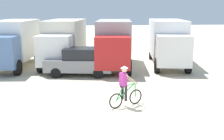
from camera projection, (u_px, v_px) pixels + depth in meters
name	position (u px, v px, depth m)	size (l,w,h in m)	color
ground_plane	(117.00, 120.00, 10.19)	(120.00, 120.00, 0.00)	beige
box_truck_white_box	(14.00, 41.00, 19.26)	(2.79, 6.89, 3.35)	white
box_truck_cream_rv	(64.00, 40.00, 19.92)	(3.27, 7.01, 3.35)	beige
box_truck_grey_hauler	(114.00, 41.00, 19.16)	(3.13, 6.98, 3.35)	#9E9EA3
box_truck_avon_van	(168.00, 40.00, 19.83)	(3.35, 7.03, 3.35)	white
sedan_parked	(80.00, 62.00, 16.85)	(4.39, 2.29, 1.76)	slate
cyclist_orange_shirt	(125.00, 88.00, 11.37)	(1.57, 0.88, 1.82)	black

